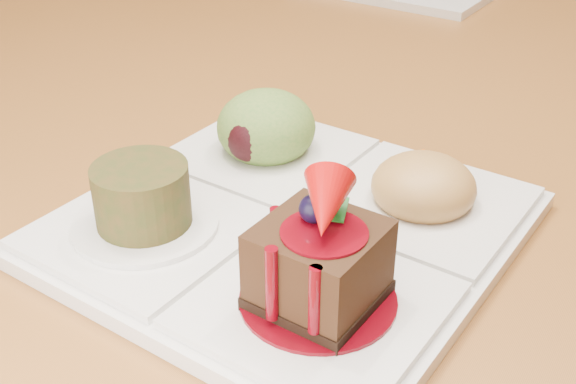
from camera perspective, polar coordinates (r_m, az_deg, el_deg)
The scene contains 2 objects.
dining_table at distance 1.03m, azimuth 6.67°, elevation 10.09°, with size 1.00×1.80×0.75m.
sampler_plate at distance 0.51m, azimuth 0.12°, elevation -0.91°, with size 0.31×0.31×0.11m.
Camera 1 is at (0.39, -0.88, 1.04)m, focal length 45.00 mm.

